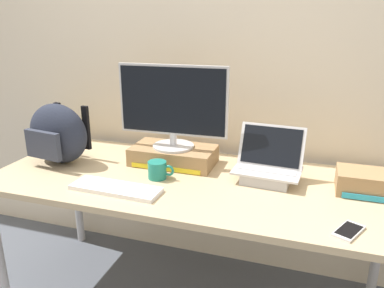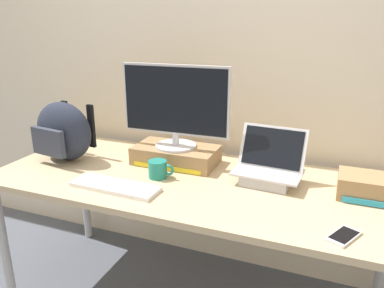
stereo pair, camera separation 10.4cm
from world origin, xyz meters
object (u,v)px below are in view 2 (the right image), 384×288
object	(u,v)px
toner_box_cyan	(377,188)
cell_phone	(344,236)
desktop_monitor	(175,106)
plush_toy	(76,133)
open_laptop	(268,172)
toner_box_yellow	(176,155)
coffee_mug	(158,169)
external_keyboard	(115,186)
messenger_backpack	(64,131)

from	to	relation	value
toner_box_cyan	cell_phone	bearing A→B (deg)	-107.93
desktop_monitor	plush_toy	world-z (taller)	desktop_monitor
open_laptop	plush_toy	distance (m)	1.28
toner_box_yellow	coffee_mug	size ratio (longest dim) A/B	3.33
open_laptop	external_keyboard	size ratio (longest dim) A/B	0.77
external_keyboard	messenger_backpack	world-z (taller)	messenger_backpack
toner_box_yellow	open_laptop	world-z (taller)	open_laptop
coffee_mug	messenger_backpack	bearing A→B (deg)	175.92
messenger_backpack	cell_phone	distance (m)	1.49
cell_phone	coffee_mug	bearing A→B (deg)	-169.30
desktop_monitor	coffee_mug	size ratio (longest dim) A/B	4.38
open_laptop	toner_box_cyan	bearing A→B (deg)	3.57
toner_box_yellow	external_keyboard	size ratio (longest dim) A/B	1.04
external_keyboard	plush_toy	distance (m)	0.82
cell_phone	toner_box_cyan	world-z (taller)	toner_box_cyan
external_keyboard	toner_box_cyan	world-z (taller)	toner_box_cyan
desktop_monitor	cell_phone	world-z (taller)	desktop_monitor
toner_box_yellow	cell_phone	xyz separation A→B (m)	(0.86, -0.45, -0.04)
cell_phone	external_keyboard	bearing A→B (deg)	-156.63
desktop_monitor	plush_toy	bearing A→B (deg)	168.89
toner_box_yellow	open_laptop	size ratio (longest dim) A/B	1.35
toner_box_cyan	desktop_monitor	bearing A→B (deg)	175.83
external_keyboard	cell_phone	world-z (taller)	external_keyboard
cell_phone	open_laptop	bearing A→B (deg)	158.41
desktop_monitor	coffee_mug	bearing A→B (deg)	-92.04
open_laptop	cell_phone	bearing A→B (deg)	-43.87
desktop_monitor	messenger_backpack	bearing A→B (deg)	-165.72
coffee_mug	toner_box_cyan	bearing A→B (deg)	8.06
desktop_monitor	cell_phone	distance (m)	1.02
desktop_monitor	plush_toy	xyz separation A→B (m)	(-0.75, 0.13, -0.26)
open_laptop	toner_box_cyan	size ratio (longest dim) A/B	1.03
external_keyboard	toner_box_cyan	xyz separation A→B (m)	(1.11, 0.33, 0.04)
plush_toy	toner_box_cyan	bearing A→B (deg)	-6.52
external_keyboard	messenger_backpack	distance (m)	0.54
coffee_mug	open_laptop	bearing A→B (deg)	15.66
coffee_mug	cell_phone	bearing A→B (deg)	-15.70
messenger_backpack	coffee_mug	world-z (taller)	messenger_backpack
toner_box_yellow	toner_box_cyan	xyz separation A→B (m)	(0.98, -0.07, 0.00)
coffee_mug	cell_phone	size ratio (longest dim) A/B	0.84
toner_box_yellow	messenger_backpack	bearing A→B (deg)	-164.05
open_laptop	plush_toy	size ratio (longest dim) A/B	3.12
toner_box_yellow	messenger_backpack	world-z (taller)	messenger_backpack
toner_box_yellow	plush_toy	bearing A→B (deg)	170.54
desktop_monitor	external_keyboard	xyz separation A→B (m)	(-0.13, -0.40, -0.30)
toner_box_cyan	messenger_backpack	bearing A→B (deg)	-176.48
desktop_monitor	cell_phone	size ratio (longest dim) A/B	3.67
toner_box_yellow	messenger_backpack	size ratio (longest dim) A/B	1.15
open_laptop	coffee_mug	xyz separation A→B (m)	(-0.51, -0.14, -0.01)
coffee_mug	toner_box_cyan	size ratio (longest dim) A/B	0.42
messenger_backpack	desktop_monitor	bearing A→B (deg)	24.25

